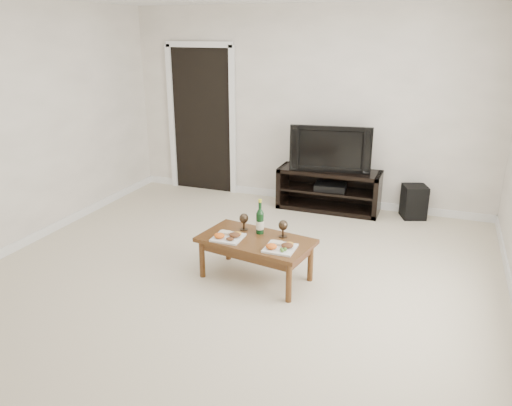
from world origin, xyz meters
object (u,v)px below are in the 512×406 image
Objects in this scene: television at (331,147)px; subwoofer at (414,202)px; coffee_table at (256,259)px; media_console at (329,190)px.

television reaches higher than subwoofer.
television is 2.27m from coffee_table.
coffee_table is at bearing -104.60° from television.
television is at bearing 0.00° from media_console.
television is at bearing 84.33° from coffee_table.
television reaches higher than coffee_table.
subwoofer is (1.09, 0.09, -0.06)m from media_console.
media_console is 0.57m from television.
coffee_table is (-0.22, -2.17, -0.64)m from television.
coffee_table is at bearing -95.67° from media_console.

